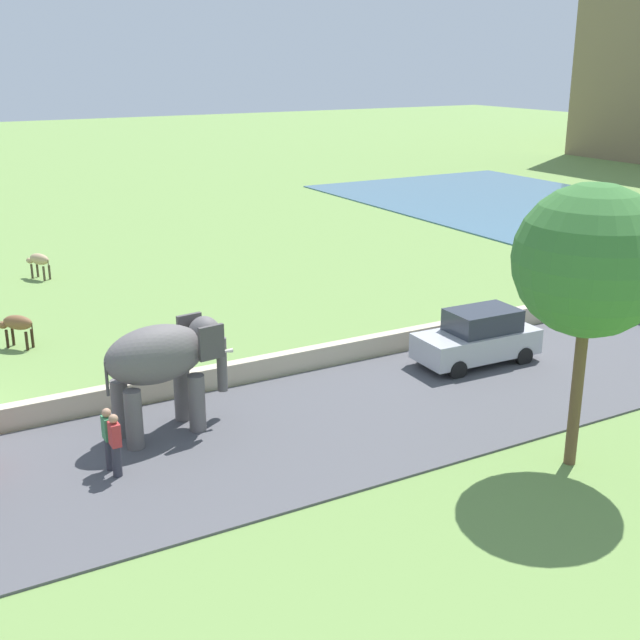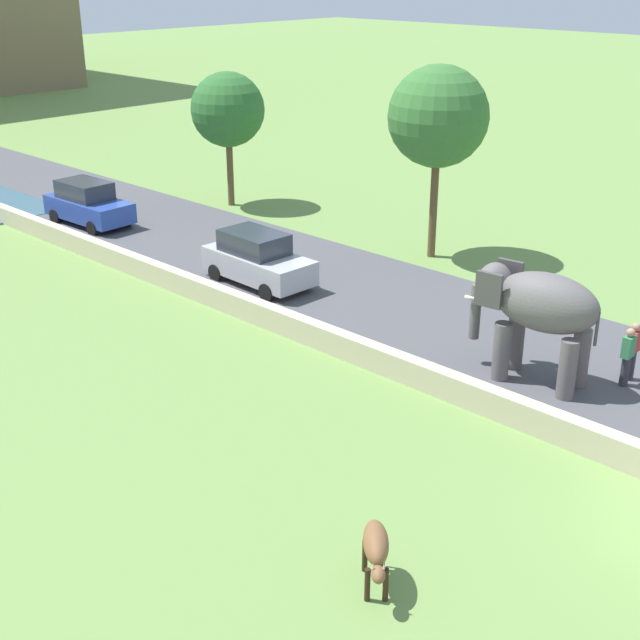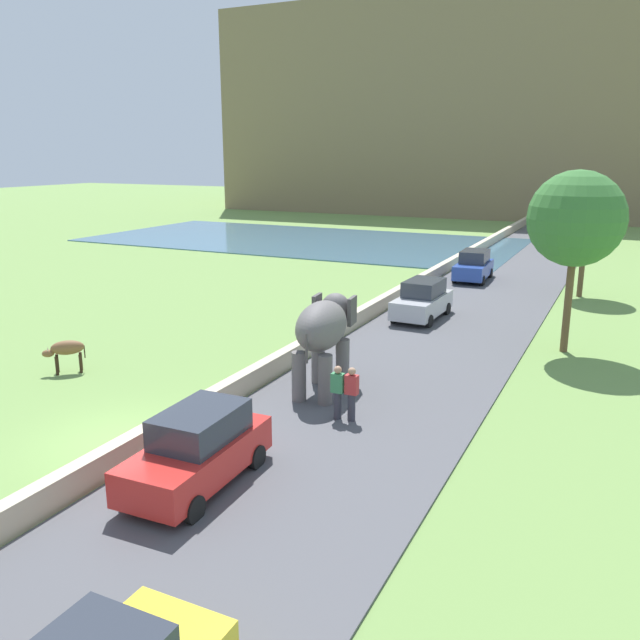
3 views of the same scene
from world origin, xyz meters
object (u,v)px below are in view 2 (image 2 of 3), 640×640
(elephant, at_px, (537,308))
(cow_brown, at_px, (376,547))
(person_trailing, at_px, (633,351))
(car_silver, at_px, (257,259))
(car_blue, at_px, (88,204))
(person_beside_elephant, at_px, (627,356))

(elephant, bearing_deg, cow_brown, -165.98)
(elephant, xyz_separation_m, person_trailing, (1.75, -1.85, -1.16))
(car_silver, bearing_deg, person_trailing, -81.96)
(person_trailing, bearing_deg, elephant, 133.34)
(car_blue, height_order, cow_brown, car_blue)
(car_silver, xyz_separation_m, cow_brown, (-8.81, -12.53, -0.06))
(person_trailing, height_order, car_silver, car_silver)
(car_silver, bearing_deg, cow_brown, -125.11)
(cow_brown, bearing_deg, car_blue, 68.76)
(person_beside_elephant, xyz_separation_m, car_blue, (-1.32, 22.36, 0.03))
(person_beside_elephant, distance_m, car_silver, 12.31)
(person_beside_elephant, bearing_deg, person_trailing, 6.35)
(elephant, relative_size, car_blue, 0.87)
(person_trailing, relative_size, car_silver, 0.40)
(elephant, bearing_deg, person_trailing, -46.66)
(elephant, xyz_separation_m, person_beside_elephant, (1.34, -1.90, -1.16))
(car_silver, height_order, cow_brown, car_silver)
(car_silver, relative_size, cow_brown, 3.29)
(person_trailing, bearing_deg, person_beside_elephant, -173.65)
(person_beside_elephant, distance_m, car_blue, 22.40)
(person_beside_elephant, height_order, car_silver, car_silver)
(person_beside_elephant, relative_size, cow_brown, 1.32)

